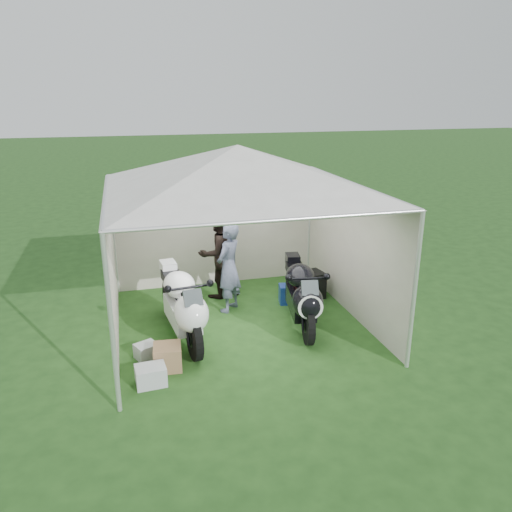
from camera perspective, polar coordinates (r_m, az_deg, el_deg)
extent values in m
plane|color=#1E4216|center=(8.60, -1.88, -7.70)|extent=(80.00, 80.00, 0.00)
cylinder|color=silver|center=(6.13, -16.18, -7.76)|extent=(0.06, 0.06, 2.30)
cylinder|color=silver|center=(7.17, 17.66, -4.02)|extent=(0.06, 0.06, 2.30)
cylinder|color=silver|center=(9.89, -16.02, 2.22)|extent=(0.06, 0.06, 2.30)
cylinder|color=silver|center=(10.57, 6.17, 3.84)|extent=(0.06, 0.06, 2.30)
cube|color=#BCB5A6|center=(10.04, -4.56, 3.11)|extent=(4.00, 0.02, 2.30)
cube|color=#BCB5A6|center=(7.98, -16.08, -1.60)|extent=(0.02, 4.00, 2.30)
cube|color=#BCB5A6|center=(8.81, 10.81, 0.67)|extent=(0.02, 4.00, 2.30)
pyramid|color=white|center=(7.82, -2.08, 10.05)|extent=(5.66, 5.66, 0.70)
cube|color=#99A5B7|center=(9.71, -14.31, 6.33)|extent=(0.22, 0.02, 0.28)
cube|color=#99A5B7|center=(9.72, -12.24, 6.49)|extent=(0.22, 0.02, 0.28)
cube|color=#99A5B7|center=(9.74, -10.18, 6.64)|extent=(0.22, 0.01, 0.28)
cube|color=#99A5B7|center=(9.78, -8.12, 6.79)|extent=(0.22, 0.01, 0.28)
cube|color=#99A5B7|center=(9.77, -14.18, 4.61)|extent=(0.22, 0.02, 0.28)
cube|color=#99A5B7|center=(9.78, -12.13, 4.77)|extent=(0.22, 0.01, 0.28)
cube|color=#99A5B7|center=(9.81, -10.08, 4.93)|extent=(0.22, 0.02, 0.28)
cube|color=#99A5B7|center=(9.84, -8.05, 5.07)|extent=(0.22, 0.01, 0.28)
cylinder|color=#D8590C|center=(9.87, -3.50, 7.64)|extent=(3.20, 0.02, 0.02)
cylinder|color=black|center=(7.44, -7.07, -9.33)|extent=(0.19, 0.68, 0.67)
cylinder|color=black|center=(8.83, -9.68, -4.87)|extent=(0.24, 0.69, 0.67)
cube|color=white|center=(8.04, -8.43, -6.49)|extent=(0.50, 1.10, 0.34)
ellipsoid|color=white|center=(7.38, -7.40, -6.48)|extent=(0.58, 0.72, 0.56)
ellipsoid|color=white|center=(7.97, -8.77, -3.25)|extent=(0.57, 0.74, 0.39)
cube|color=black|center=(8.40, -9.44, -2.63)|extent=(0.37, 0.70, 0.16)
cube|color=white|center=(8.71, -10.00, -1.27)|extent=(0.28, 0.36, 0.20)
cube|color=black|center=(8.37, -9.21, -4.10)|extent=(0.18, 0.62, 0.11)
cube|color=#3F474C|center=(7.15, -7.22, -4.79)|extent=(0.29, 0.19, 0.24)
cylinder|color=black|center=(7.86, 5.99, -7.81)|extent=(0.22, 0.65, 0.64)
cylinder|color=black|center=(9.21, 4.22, -3.73)|extent=(0.27, 0.66, 0.64)
cube|color=black|center=(8.45, 5.11, -5.23)|extent=(0.53, 1.07, 0.32)
ellipsoid|color=black|center=(7.82, 5.93, -5.21)|extent=(0.58, 0.72, 0.54)
ellipsoid|color=black|center=(8.39, 5.07, -2.25)|extent=(0.58, 0.73, 0.38)
cube|color=black|center=(8.81, 4.57, -1.67)|extent=(0.38, 0.68, 0.15)
cube|color=black|center=(9.11, 4.21, -0.40)|extent=(0.29, 0.36, 0.19)
cube|color=maroon|center=(8.77, 4.66, -3.02)|extent=(0.21, 0.60, 0.11)
cube|color=#3F474C|center=(7.59, 6.18, -3.66)|extent=(0.28, 0.20, 0.23)
cylinder|color=white|center=(7.60, 6.26, -5.91)|extent=(0.38, 0.09, 0.39)
cube|color=blue|center=(9.37, 4.10, -4.33)|extent=(0.50, 0.36, 0.35)
imported|color=black|center=(9.45, -4.28, 0.29)|extent=(1.01, 0.90, 1.71)
imported|color=slate|center=(8.82, -3.14, -1.34)|extent=(0.68, 0.70, 1.62)
cube|color=black|center=(9.59, 6.16, -3.32)|extent=(0.58, 0.49, 0.51)
cube|color=#B7BCC1|center=(7.04, -11.93, -13.22)|extent=(0.42, 0.34, 0.27)
cube|color=olive|center=(7.35, -10.07, -11.30)|extent=(0.42, 0.42, 0.35)
cube|color=#B5BABE|center=(7.69, -12.43, -10.55)|extent=(0.38, 0.36, 0.22)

